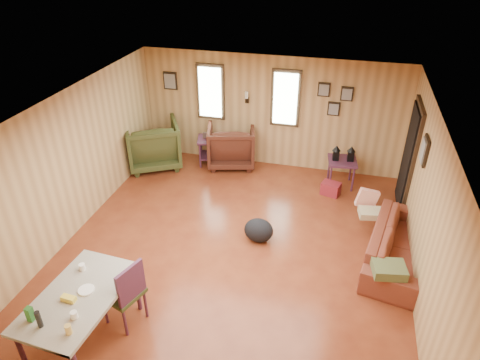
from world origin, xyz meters
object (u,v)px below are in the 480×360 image
object	(u,v)px
recliner_green	(153,142)
side_table	(343,159)
sofa	(400,240)
recliner_brown	(231,143)
dining_table	(78,300)
end_table	(211,146)

from	to	relation	value
recliner_green	side_table	distance (m)	4.01
recliner_green	sofa	bearing A→B (deg)	129.28
sofa	recliner_green	xyz separation A→B (m)	(-5.00, 1.97, 0.16)
recliner_brown	side_table	bearing A→B (deg)	157.38
sofa	recliner_green	distance (m)	5.37
recliner_green	dining_table	xyz separation A→B (m)	(1.09, -4.54, 0.13)
dining_table	recliner_brown	bearing A→B (deg)	87.95
recliner_green	dining_table	world-z (taller)	recliner_green
side_table	dining_table	distance (m)	5.52
recliner_brown	recliner_green	size ratio (longest dim) A/B	0.91
recliner_brown	dining_table	distance (m)	5.04
recliner_green	dining_table	distance (m)	4.67
sofa	side_table	xyz separation A→B (m)	(-0.99, 2.12, 0.20)
side_table	dining_table	size ratio (longest dim) A/B	0.57
sofa	end_table	size ratio (longest dim) A/B	2.78
sofa	side_table	bearing A→B (deg)	36.13
dining_table	end_table	bearing A→B (deg)	92.85
recliner_brown	end_table	bearing A→B (deg)	-5.79
sofa	recliner_brown	distance (m)	4.17
recliner_brown	side_table	world-z (taller)	recliner_brown
recliner_brown	recliner_green	distance (m)	1.69
dining_table	recliner_green	bearing A→B (deg)	107.52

